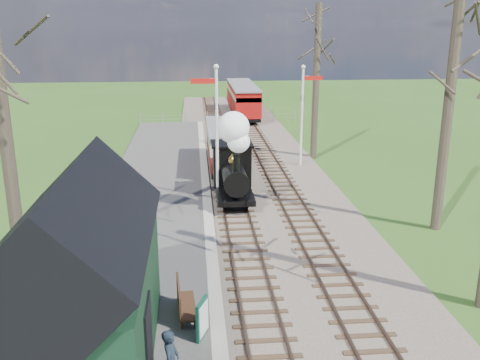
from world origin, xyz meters
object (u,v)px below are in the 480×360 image
Objects in this scene: semaphore_near at (215,124)px; sign_board at (202,319)px; station_shed at (82,282)px; bench at (183,301)px; locomotive at (233,162)px; semaphore_far at (303,108)px; red_carriage_b at (240,95)px; coach at (225,144)px; red_carriage_a at (246,103)px.

semaphore_near is 6.10× the size of sign_board.
station_shed reaches higher than bench.
semaphore_far is at bearing 55.45° from locomotive.
red_carriage_b is 3.25× the size of bench.
red_carriage_b is at bearing 95.00° from semaphore_far.
coach is 1.28× the size of red_carriage_a.
red_carriage_a is at bearing 82.50° from sign_board.
semaphore_near is 1.17× the size of red_carriage_b.
red_carriage_a is 1.00× the size of red_carriage_b.
coach is at bearing 89.89° from locomotive.
station_shed is at bearing -110.23° from locomotive.
locomotive is 2.60× the size of bench.
semaphore_near is at bearing 153.94° from locomotive.
bench is at bearing -102.24° from locomotive.
red_carriage_b is at bearing 79.78° from station_shed.
semaphore_near is 6.14m from coach.
bench is (-4.72, -36.36, -0.92)m from red_carriage_b.
station_shed is 1.10× the size of semaphore_far.
red_carriage_a is (2.61, 21.13, -0.42)m from locomotive.
red_carriage_a is at bearing 81.30° from bench.
bench is (2.17, 1.90, -1.64)m from station_shed.
bench is (-2.12, -15.79, -0.82)m from coach.
coach is 4.16× the size of bench.
red_carriage_a is at bearing -90.00° from red_carriage_b.
semaphore_near reaches higher than red_carriage_b.
semaphore_far reaches higher than locomotive.
semaphore_far is at bearing 4.06° from coach.
locomotive is 10.05m from bench.
locomotive is (-4.39, -6.37, -1.38)m from semaphore_far.
station_shed is at bearing -103.65° from coach.
semaphore_far is 1.35× the size of locomotive.
red_carriage_b is 36.68m from bench.
red_carriage_b is 5.21× the size of sign_board.
semaphore_near is 26.56m from red_carriage_b.
semaphore_near reaches higher than red_carriage_a.
station_shed is 3.85× the size of bench.
bench is at bearing -97.40° from red_carriage_b.
semaphore_near is at bearing -97.31° from red_carriage_b.
semaphore_near is (3.53, 12.00, 1.35)m from station_shed.
bench is at bearing -98.70° from red_carriage_a.
semaphore_near is at bearing 85.71° from sign_board.
sign_board is 0.62× the size of bench.
sign_board is at bearing -64.81° from bench.
red_carriage_a is (6.90, 32.76, -0.72)m from station_shed.
semaphore_far is 1.08× the size of red_carriage_b.
red_carriage_a and red_carriage_b have the same top height.
coach is (0.01, 6.06, -0.52)m from locomotive.
red_carriage_a is at bearing 80.78° from semaphore_near.
semaphore_near is at bearing -99.22° from red_carriage_a.
red_carriage_a is at bearing 80.21° from coach.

